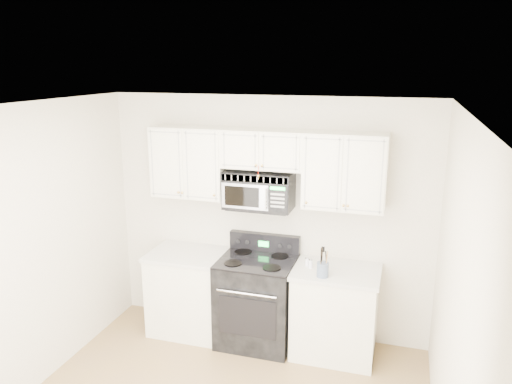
% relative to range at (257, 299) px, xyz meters
% --- Properties ---
extents(room, '(3.51, 3.51, 2.61)m').
position_rel_range_xyz_m(room, '(0.03, -1.42, 0.82)').
color(room, brown).
rests_on(room, ground).
extents(base_cabinet_left, '(0.86, 0.65, 0.92)m').
position_rel_range_xyz_m(base_cabinet_left, '(-0.77, 0.02, -0.06)').
color(base_cabinet_left, silver).
rests_on(base_cabinet_left, ground).
extents(base_cabinet_right, '(0.86, 0.65, 0.92)m').
position_rel_range_xyz_m(base_cabinet_right, '(0.83, 0.02, -0.06)').
color(base_cabinet_right, silver).
rests_on(base_cabinet_right, ground).
extents(range, '(0.78, 0.71, 1.13)m').
position_rel_range_xyz_m(range, '(0.00, 0.00, 0.00)').
color(range, black).
rests_on(range, ground).
extents(upper_cabinets, '(2.44, 0.37, 0.75)m').
position_rel_range_xyz_m(upper_cabinets, '(0.03, 0.16, 1.45)').
color(upper_cabinets, silver).
rests_on(upper_cabinets, ground).
extents(microwave, '(0.70, 0.40, 0.39)m').
position_rel_range_xyz_m(microwave, '(-0.03, 0.15, 1.16)').
color(microwave, black).
rests_on(microwave, ground).
extents(utensil_crock, '(0.11, 0.11, 0.31)m').
position_rel_range_xyz_m(utensil_crock, '(0.72, -0.19, 0.52)').
color(utensil_crock, '#4F5C76').
rests_on(utensil_crock, base_cabinet_right).
extents(shaker_salt, '(0.04, 0.04, 0.10)m').
position_rel_range_xyz_m(shaker_salt, '(0.57, -0.01, 0.49)').
color(shaker_salt, silver).
rests_on(shaker_salt, base_cabinet_right).
extents(shaker_pepper, '(0.04, 0.04, 0.09)m').
position_rel_range_xyz_m(shaker_pepper, '(0.52, 0.03, 0.48)').
color(shaker_pepper, silver).
rests_on(shaker_pepper, base_cabinet_right).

